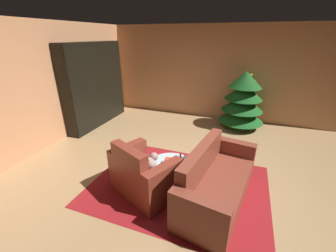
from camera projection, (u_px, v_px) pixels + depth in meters
ground_plane at (185, 176)px, 3.75m from camera, size 7.59×7.59×0.00m
wall_back at (218, 74)px, 5.99m from camera, size 6.42×0.06×2.59m
wall_left at (34, 89)px, 4.25m from camera, size 0.06×6.44×2.59m
area_rug at (179, 185)px, 3.53m from camera, size 2.80×2.09×0.01m
bookshelf_unit at (98, 84)px, 5.71m from camera, size 0.33×2.09×2.15m
armchair_red at (143, 175)px, 3.26m from camera, size 1.19×1.03×0.87m
couch_red at (216, 183)px, 3.13m from camera, size 1.00×1.85×0.83m
coffee_table at (171, 166)px, 3.37m from camera, size 0.73×0.73×0.41m
book_stack_on_table at (170, 163)px, 3.31m from camera, size 0.21×0.16×0.10m
bottle_on_table at (180, 163)px, 3.18m from camera, size 0.07×0.07×0.29m
decorated_tree at (243, 100)px, 5.49m from camera, size 1.16×1.16×1.48m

